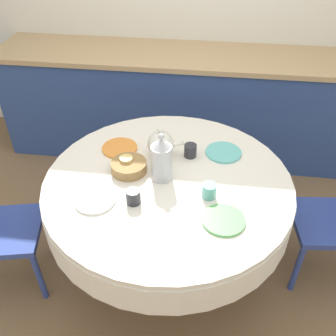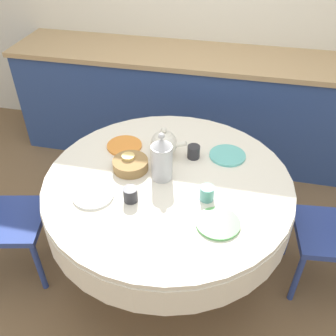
% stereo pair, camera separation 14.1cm
% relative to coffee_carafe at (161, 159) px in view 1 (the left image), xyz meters
% --- Properties ---
extents(ground_plane, '(12.00, 12.00, 0.00)m').
position_rel_coffee_carafe_xyz_m(ground_plane, '(0.04, -0.01, -0.87)').
color(ground_plane, brown).
extents(kitchen_counter, '(3.24, 0.64, 0.93)m').
position_rel_coffee_carafe_xyz_m(kitchen_counter, '(0.04, 1.36, -0.41)').
color(kitchen_counter, '#2D4784').
rests_on(kitchen_counter, ground_plane).
extents(dining_table, '(1.39, 1.39, 0.75)m').
position_rel_coffee_carafe_xyz_m(dining_table, '(0.04, -0.01, -0.25)').
color(dining_table, tan).
rests_on(dining_table, ground_plane).
extents(plate_near_left, '(0.22, 0.22, 0.01)m').
position_rel_coffee_carafe_xyz_m(plate_near_left, '(-0.32, -0.23, -0.12)').
color(plate_near_left, white).
rests_on(plate_near_left, dining_table).
extents(cup_near_left, '(0.07, 0.07, 0.08)m').
position_rel_coffee_carafe_xyz_m(cup_near_left, '(-0.11, -0.22, -0.09)').
color(cup_near_left, '#28282D').
rests_on(cup_near_left, dining_table).
extents(plate_near_right, '(0.22, 0.22, 0.01)m').
position_rel_coffee_carafe_xyz_m(plate_near_right, '(0.35, -0.29, -0.12)').
color(plate_near_right, '#5BA85B').
rests_on(plate_near_right, dining_table).
extents(cup_near_right, '(0.07, 0.07, 0.08)m').
position_rel_coffee_carafe_xyz_m(cup_near_right, '(0.27, -0.12, -0.09)').
color(cup_near_right, '#5BA39E').
rests_on(cup_near_right, dining_table).
extents(plate_far_left, '(0.22, 0.22, 0.01)m').
position_rel_coffee_carafe_xyz_m(plate_far_left, '(-0.30, 0.24, -0.12)').
color(plate_far_left, orange).
rests_on(plate_far_left, dining_table).
extents(cup_far_left, '(0.07, 0.07, 0.08)m').
position_rel_coffee_carafe_xyz_m(cup_far_left, '(-0.21, 0.05, -0.09)').
color(cup_far_left, '#DBB766').
rests_on(cup_far_left, dining_table).
extents(plate_far_right, '(0.22, 0.22, 0.01)m').
position_rel_coffee_carafe_xyz_m(plate_far_right, '(0.34, 0.27, -0.12)').
color(plate_far_right, '#60BCB7').
rests_on(plate_far_right, dining_table).
extents(cup_far_right, '(0.07, 0.07, 0.08)m').
position_rel_coffee_carafe_xyz_m(cup_far_right, '(0.14, 0.22, -0.09)').
color(cup_far_right, '#28282D').
rests_on(cup_far_right, dining_table).
extents(coffee_carafe, '(0.12, 0.12, 0.29)m').
position_rel_coffee_carafe_xyz_m(coffee_carafe, '(0.00, 0.00, 0.00)').
color(coffee_carafe, '#B2B2B7').
rests_on(coffee_carafe, dining_table).
extents(teapot, '(0.21, 0.16, 0.20)m').
position_rel_coffee_carafe_xyz_m(teapot, '(-0.03, 0.19, -0.04)').
color(teapot, silver).
rests_on(teapot, dining_table).
extents(bread_basket, '(0.20, 0.20, 0.06)m').
position_rel_coffee_carafe_xyz_m(bread_basket, '(-0.19, 0.03, -0.10)').
color(bread_basket, olive).
rests_on(bread_basket, dining_table).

